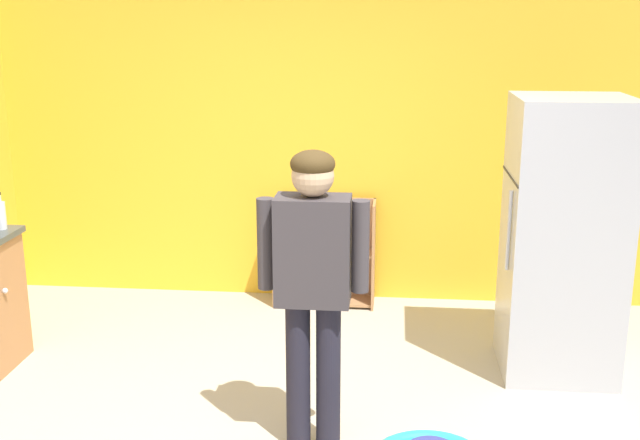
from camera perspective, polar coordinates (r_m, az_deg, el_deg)
back_wall at (r=6.17m, az=0.32°, el=6.40°), size 5.20×0.06×2.70m
refrigerator at (r=5.13m, az=17.44°, el=-1.30°), size 0.73×0.68×1.78m
bookshelf at (r=6.22m, az=-0.10°, el=-2.86°), size 0.80×0.28×0.85m
standing_person at (r=3.96m, az=-0.52°, el=-3.96°), size 0.57×0.22×1.62m
clear_bottle at (r=5.46m, az=-22.44°, el=0.39°), size 0.07×0.07×0.25m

